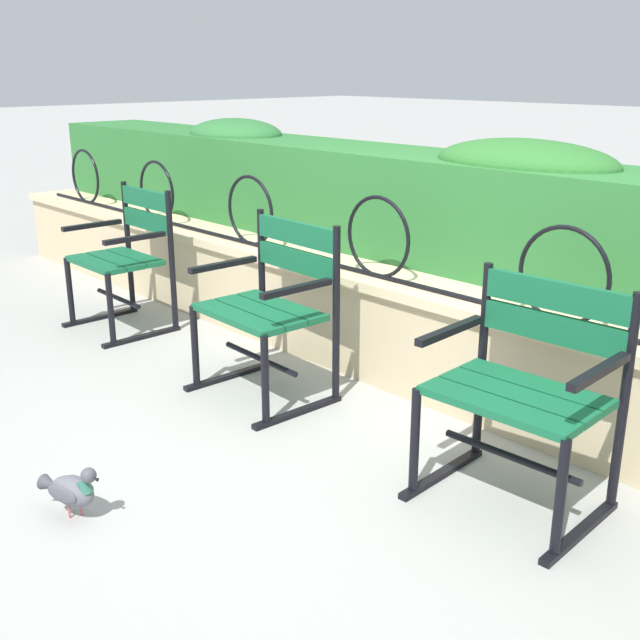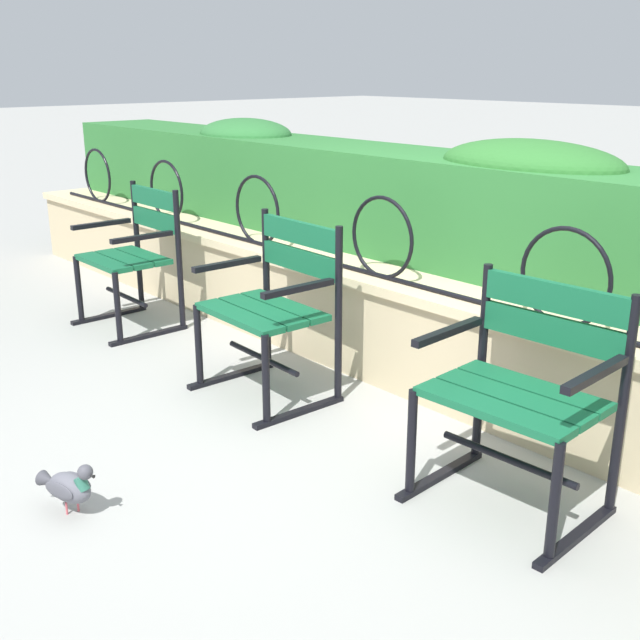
# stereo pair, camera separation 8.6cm
# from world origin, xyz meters

# --- Properties ---
(ground_plane) EXTENTS (60.00, 60.00, 0.00)m
(ground_plane) POSITION_xyz_m (0.00, 0.00, 0.00)
(ground_plane) COLOR #9E9E99
(stone_wall) EXTENTS (8.41, 0.41, 0.55)m
(stone_wall) POSITION_xyz_m (0.00, 0.84, 0.28)
(stone_wall) COLOR #C6B289
(stone_wall) RESTS_ON ground
(iron_arch_fence) EXTENTS (7.85, 0.02, 0.42)m
(iron_arch_fence) POSITION_xyz_m (-0.27, 0.76, 0.73)
(iron_arch_fence) COLOR black
(iron_arch_fence) RESTS_ON stone_wall
(hedge_row) EXTENTS (8.24, 0.63, 0.69)m
(hedge_row) POSITION_xyz_m (0.00, 1.33, 0.86)
(hedge_row) COLOR #2D7033
(hedge_row) RESTS_ON stone_wall
(park_chair_leftmost) EXTENTS (0.57, 0.53, 0.87)m
(park_chair_leftmost) POSITION_xyz_m (-1.96, 0.26, 0.46)
(park_chair_leftmost) COLOR #145B38
(park_chair_leftmost) RESTS_ON ground
(park_chair_centre_left) EXTENTS (0.65, 0.54, 0.87)m
(park_chair_centre_left) POSITION_xyz_m (-0.54, 0.25, 0.47)
(park_chair_centre_left) COLOR #145B38
(park_chair_centre_left) RESTS_ON ground
(park_chair_centre_right) EXTENTS (0.66, 0.55, 0.84)m
(park_chair_centre_right) POSITION_xyz_m (0.88, 0.28, 0.46)
(park_chair_centre_right) COLOR #145B38
(park_chair_centre_right) RESTS_ON ground
(pigeon_near_chairs) EXTENTS (0.29, 0.15, 0.22)m
(pigeon_near_chairs) POSITION_xyz_m (-0.15, -1.02, 0.11)
(pigeon_near_chairs) COLOR #5B5B66
(pigeon_near_chairs) RESTS_ON ground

